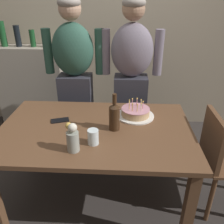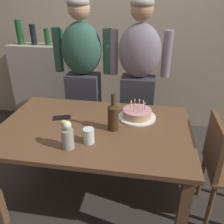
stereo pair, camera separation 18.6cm
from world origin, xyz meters
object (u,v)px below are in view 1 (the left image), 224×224
wine_bottle (114,116)px  dining_chair (222,156)px  person_man_bearded (75,80)px  birthday_cake (135,113)px  person_woman_cardigan (131,81)px  flower_vase (73,138)px  water_glass_near (93,137)px  cell_phone (60,120)px

wine_bottle → dining_chair: bearing=0.2°
person_man_bearded → dining_chair: 1.54m
birthday_cake → person_woman_cardigan: (-0.03, 0.53, 0.10)m
flower_vase → water_glass_near: bearing=35.1°
person_man_bearded → dining_chair: person_man_bearded is taller
cell_phone → person_man_bearded: size_ratio=0.09×
water_glass_near → flower_vase: size_ratio=0.52×
flower_vase → birthday_cake: bearing=50.1°
person_man_bearded → dining_chair: bearing=150.2°
dining_chair → birthday_cake: bearing=72.5°
wine_bottle → person_woman_cardigan: 0.76m
birthday_cake → person_man_bearded: 0.82m
wine_bottle → flower_vase: wine_bottle is taller
person_woman_cardigan → dining_chair: size_ratio=1.90×
water_glass_near → wine_bottle: bearing=56.3°
birthday_cake → water_glass_near: (-0.30, -0.43, 0.02)m
wine_bottle → dining_chair: (0.86, 0.00, -0.34)m
cell_phone → dining_chair: bearing=-23.3°
cell_phone → dining_chair: 1.33m
wine_bottle → birthday_cake: bearing=52.6°
water_glass_near → person_woman_cardigan: person_woman_cardigan is taller
person_woman_cardigan → dining_chair: 1.10m
cell_phone → person_woman_cardigan: 0.88m
person_man_bearded → water_glass_near: bearing=107.9°
person_man_bearded → flower_vase: bearing=100.1°
wine_bottle → person_man_bearded: bearing=120.7°
birthday_cake → wine_bottle: size_ratio=1.09×
water_glass_near → person_man_bearded: size_ratio=0.07×
wine_bottle → cell_phone: (-0.45, 0.11, -0.11)m
flower_vase → person_woman_cardigan: size_ratio=0.13×
water_glass_near → flower_vase: 0.15m
wine_bottle → flower_vase: 0.39m
cell_phone → person_woman_cardigan: size_ratio=0.09×
water_glass_near → person_man_bearded: (-0.31, 0.96, 0.08)m
wine_bottle → flower_vase: size_ratio=1.40×
cell_phone → flower_vase: flower_vase is taller
dining_chair → flower_vase: bearing=104.7°
person_man_bearded → dining_chair: (1.30, -0.75, -0.36)m
dining_chair → person_woman_cardigan: bearing=44.0°
water_glass_near → person_woman_cardigan: 1.00m
water_glass_near → dining_chair: size_ratio=0.12×
birthday_cake → flower_vase: (-0.43, -0.51, 0.06)m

